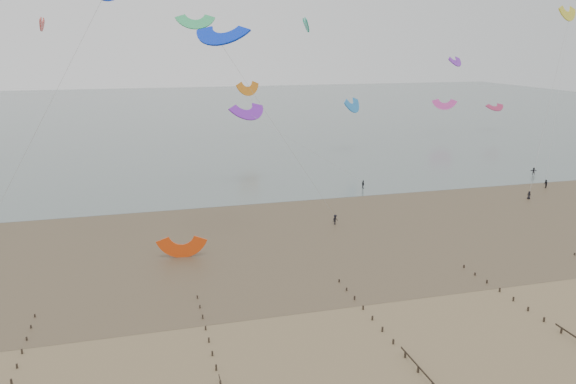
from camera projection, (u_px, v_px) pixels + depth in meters
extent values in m
plane|color=brown|center=(343.00, 331.00, 59.35)|extent=(500.00, 500.00, 0.00)
plane|color=#475654|center=(182.00, 113.00, 245.88)|extent=(500.00, 500.00, 0.00)
plane|color=#473A28|center=(268.00, 229.00, 91.99)|extent=(500.00, 500.00, 0.00)
ellipsoid|color=slate|center=(159.00, 270.00, 75.30)|extent=(23.60, 14.36, 0.01)
ellipsoid|color=slate|center=(331.00, 218.00, 97.84)|extent=(33.64, 18.32, 0.01)
ellipsoid|color=slate|center=(523.00, 216.00, 98.75)|extent=(19.65, 13.67, 0.01)
ellipsoid|color=slate|center=(8.00, 241.00, 86.51)|extent=(26.95, 14.22, 0.01)
cube|color=black|center=(11.00, 382.00, 50.09)|extent=(0.16, 0.16, 0.59)
cube|color=black|center=(17.00, 366.00, 52.55)|extent=(0.16, 0.16, 0.57)
cube|color=black|center=(22.00, 352.00, 55.01)|extent=(0.16, 0.16, 0.54)
cube|color=black|center=(27.00, 339.00, 57.47)|extent=(0.16, 0.16, 0.51)
cube|color=black|center=(31.00, 327.00, 59.92)|extent=(0.16, 0.16, 0.48)
cube|color=black|center=(35.00, 316.00, 62.38)|extent=(0.16, 0.16, 0.45)
cube|color=black|center=(220.00, 384.00, 49.74)|extent=(0.16, 0.16, 0.65)
cube|color=black|center=(216.00, 368.00, 52.20)|extent=(0.16, 0.16, 0.62)
cube|color=black|center=(212.00, 353.00, 54.66)|extent=(0.16, 0.16, 0.59)
cube|color=black|center=(209.00, 340.00, 57.12)|extent=(0.16, 0.16, 0.57)
cube|color=black|center=(206.00, 328.00, 59.57)|extent=(0.16, 0.16, 0.54)
cube|color=black|center=(203.00, 317.00, 62.03)|extent=(0.16, 0.16, 0.51)
cube|color=black|center=(200.00, 307.00, 64.49)|extent=(0.16, 0.16, 0.48)
cube|color=black|center=(197.00, 297.00, 66.95)|extent=(0.16, 0.16, 0.45)
cube|color=black|center=(418.00, 370.00, 51.85)|extent=(0.16, 0.16, 0.68)
cube|color=black|center=(405.00, 355.00, 54.31)|extent=(0.16, 0.16, 0.65)
cube|color=black|center=(393.00, 342.00, 56.77)|extent=(0.16, 0.16, 0.62)
cube|color=black|center=(382.00, 330.00, 59.22)|extent=(0.16, 0.16, 0.59)
cube|color=black|center=(372.00, 318.00, 61.68)|extent=(0.16, 0.16, 0.57)
cube|color=black|center=(363.00, 308.00, 64.14)|extent=(0.16, 0.16, 0.54)
cube|color=black|center=(355.00, 298.00, 66.60)|extent=(0.16, 0.16, 0.51)
cube|color=black|center=(347.00, 289.00, 69.06)|extent=(0.16, 0.16, 0.48)
cube|color=black|center=(339.00, 281.00, 71.52)|extent=(0.16, 0.16, 0.45)
cube|color=black|center=(561.00, 331.00, 58.87)|extent=(0.16, 0.16, 0.65)
cube|color=black|center=(544.00, 320.00, 61.33)|extent=(0.16, 0.16, 0.62)
cube|color=black|center=(528.00, 309.00, 63.79)|extent=(0.16, 0.16, 0.59)
cube|color=black|center=(513.00, 299.00, 66.25)|extent=(0.16, 0.16, 0.57)
cube|color=black|center=(500.00, 290.00, 68.71)|extent=(0.16, 0.16, 0.54)
cube|color=black|center=(487.00, 282.00, 71.17)|extent=(0.16, 0.16, 0.51)
cube|color=black|center=(475.00, 274.00, 73.62)|extent=(0.16, 0.16, 0.48)
cube|color=black|center=(464.00, 267.00, 76.08)|extent=(0.16, 0.16, 0.45)
cube|color=black|center=(575.00, 254.00, 80.65)|extent=(0.16, 0.16, 0.45)
imported|color=black|center=(335.00, 220.00, 94.16)|extent=(1.29, 1.07, 1.74)
imported|color=black|center=(534.00, 171.00, 130.05)|extent=(1.65, 0.93, 1.69)
imported|color=black|center=(363.00, 184.00, 117.65)|extent=(0.44, 1.03, 1.76)
imported|color=black|center=(546.00, 184.00, 117.85)|extent=(0.95, 1.06, 1.81)
imported|color=black|center=(529.00, 195.00, 109.61)|extent=(0.78, 0.92, 1.60)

